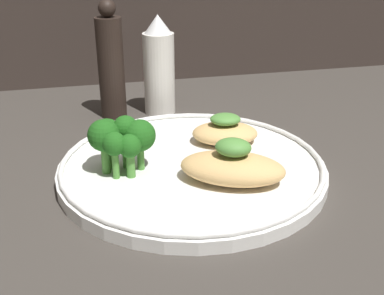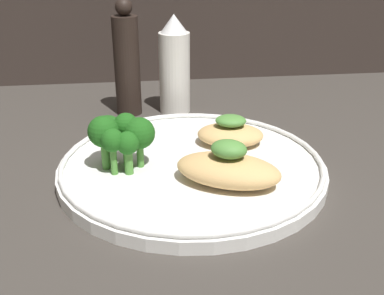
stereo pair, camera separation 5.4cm
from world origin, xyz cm
name	(u,v)px [view 2 (the right image)]	position (x,y,z in cm)	size (l,w,h in cm)	color
ground_plane	(192,178)	(0.00, 0.00, -0.50)	(180.00, 180.00, 1.00)	#3D3833
plate	(192,167)	(0.00, 0.00, 0.99)	(30.38, 30.38, 2.00)	white
grilled_meat_front	(228,168)	(3.17, -5.01, 3.13)	(12.70, 10.37, 4.85)	tan
grilled_meat_middle	(230,133)	(5.37, 4.87, 2.82)	(9.13, 7.33, 3.74)	tan
broccoli_bunch	(119,135)	(-8.02, -0.08, 5.36)	(7.31, 5.87, 6.18)	#4C8E38
sauce_bottle	(176,66)	(0.24, 21.19, 7.03)	(4.61, 4.61, 14.69)	white
pepper_grinder	(127,63)	(-7.01, 21.19, 7.84)	(3.79, 3.79, 17.02)	black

